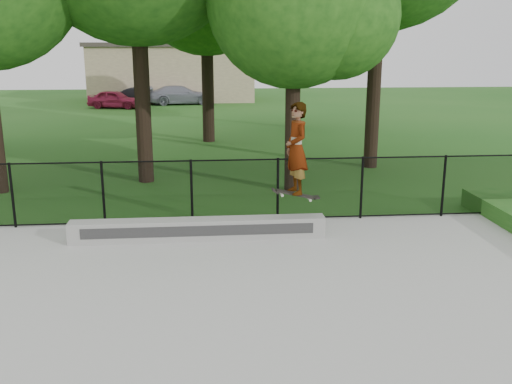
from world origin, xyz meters
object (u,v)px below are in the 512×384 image
car_a (115,99)px  car_b (143,96)px  car_c (181,95)px  grind_ledge (199,229)px  skater_airborne (296,150)px

car_a → car_b: bearing=-20.6°
car_a → car_c: (4.31, 2.27, 0.06)m
grind_ledge → car_a: size_ratio=1.53×
car_a → grind_ledge: bearing=-154.2°
car_a → car_b: (1.65, 2.39, 0.02)m
grind_ledge → car_c: 29.87m
car_a → car_c: car_c is taller
grind_ledge → car_b: bearing=97.9°
grind_ledge → skater_airborne: size_ratio=2.57×
car_c → skater_airborne: size_ratio=2.00×
grind_ledge → car_c: (-1.49, 29.83, 0.38)m
grind_ledge → car_b: car_b is taller
car_b → grind_ledge: bearing=-167.7°
car_b → car_c: size_ratio=0.81×
car_b → skater_airborne: size_ratio=1.62×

